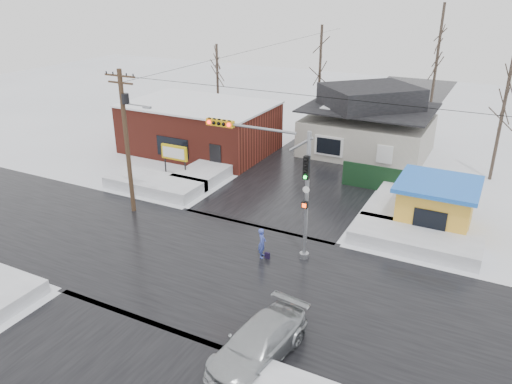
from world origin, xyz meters
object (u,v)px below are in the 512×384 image
at_px(utility_pole, 127,134).
at_px(marquee_sign, 174,154).
at_px(pedestrian, 262,243).
at_px(kiosk, 436,204).
at_px(traffic_signal, 279,174).
at_px(car, 258,343).

height_order(utility_pole, marquee_sign, utility_pole).
xyz_separation_m(marquee_sign, pedestrian, (10.95, -7.44, -1.08)).
bearing_deg(marquee_sign, kiosk, 1.55).
distance_m(utility_pole, kiosk, 18.95).
relative_size(marquee_sign, pedestrian, 1.52).
distance_m(utility_pole, pedestrian, 10.86).
distance_m(traffic_signal, utility_pole, 10.39).
xyz_separation_m(traffic_signal, marquee_sign, (-11.43, 6.53, -2.62)).
bearing_deg(marquee_sign, traffic_signal, -29.72).
relative_size(traffic_signal, utility_pole, 0.78).
bearing_deg(utility_pole, marquee_sign, 100.13).
bearing_deg(traffic_signal, kiosk, 44.84).
bearing_deg(car, kiosk, 82.31).
height_order(traffic_signal, utility_pole, utility_pole).
xyz_separation_m(traffic_signal, kiosk, (7.07, 7.03, -3.08)).
xyz_separation_m(utility_pole, marquee_sign, (-1.07, 5.99, -3.19)).
height_order(utility_pole, kiosk, utility_pole).
relative_size(utility_pole, pedestrian, 5.37).
relative_size(kiosk, pedestrian, 2.75).
height_order(traffic_signal, car, traffic_signal).
bearing_deg(pedestrian, car, -174.13).
bearing_deg(kiosk, utility_pole, -159.56).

